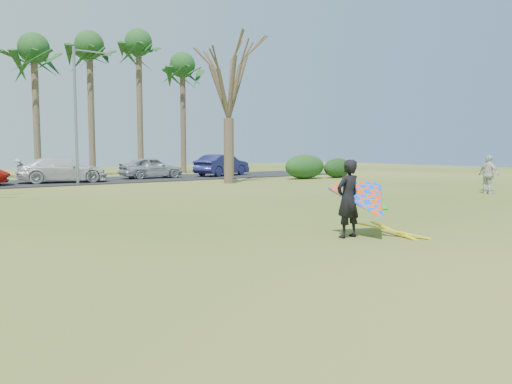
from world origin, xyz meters
TOP-DOWN VIEW (x-y plane):
  - ground at (0.00, 0.00)m, footprint 100.00×100.00m
  - parking_strip at (0.00, 25.00)m, footprint 46.00×7.00m
  - palm_6 at (2.00, 31.00)m, footprint 4.84×4.84m
  - palm_7 at (6.00, 31.00)m, footprint 4.84×4.84m
  - palm_8 at (10.00, 31.00)m, footprint 4.84×4.84m
  - palm_9 at (14.00, 31.00)m, footprint 4.84×4.84m
  - bare_tree_right at (10.00, 18.00)m, footprint 6.27×6.27m
  - streetlight at (2.16, 22.00)m, footprint 2.28×0.18m
  - hedge_near at (16.83, 18.50)m, footprint 3.45×1.56m
  - hedge_far at (19.64, 18.01)m, footprint 2.60×1.22m
  - car_3 at (1.75, 24.13)m, footprint 5.60×3.21m
  - car_4 at (8.06, 24.94)m, footprint 4.40×1.80m
  - car_5 at (13.86, 24.65)m, footprint 5.26×3.30m
  - pedestrian_a at (17.33, 5.45)m, footprint 0.73×0.87m
  - pedestrian_b at (15.81, 4.58)m, footprint 0.64×1.14m
  - kite_flyer at (2.10, 0.38)m, footprint 2.13×2.39m

SIDE VIEW (x-z plane):
  - ground at x=0.00m, z-range 0.00..0.00m
  - parking_strip at x=0.00m, z-range 0.00..0.06m
  - hedge_far at x=19.64m, z-range 0.00..1.44m
  - pedestrian_a at x=17.33m, z-range 0.00..1.60m
  - car_4 at x=8.06m, z-range 0.06..1.55m
  - car_3 at x=1.75m, z-range 0.06..1.59m
  - kite_flyer at x=2.10m, z-range -0.16..1.88m
  - hedge_near at x=16.83m, z-range 0.00..1.72m
  - car_5 at x=13.86m, z-range 0.06..1.70m
  - pedestrian_b at x=15.81m, z-range 0.00..1.84m
  - streetlight at x=2.16m, z-range 0.46..8.46m
  - bare_tree_right at x=10.00m, z-range 1.96..11.17m
  - palm_6 at x=2.00m, z-range 3.75..14.59m
  - palm_9 at x=14.00m, z-range 3.75..14.59m
  - palm_7 at x=6.00m, z-range 4.08..15.62m
  - palm_8 at x=10.00m, z-range 4.40..16.64m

